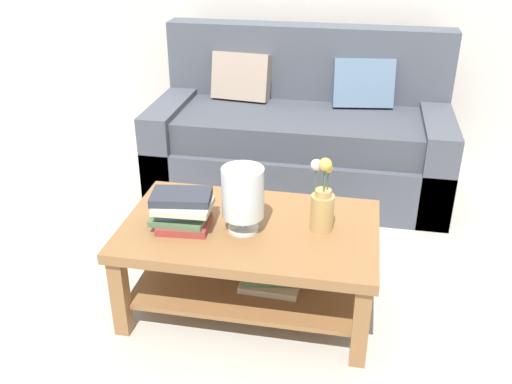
% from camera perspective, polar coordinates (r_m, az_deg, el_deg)
% --- Properties ---
extents(ground_plane, '(10.00, 10.00, 0.00)m').
position_cam_1_polar(ground_plane, '(3.23, 0.27, -6.80)').
color(ground_plane, '#B7B2A8').
extents(couch, '(1.97, 0.90, 1.06)m').
position_cam_1_polar(couch, '(3.95, 4.47, 5.61)').
color(couch, '#474C56').
rests_on(couch, ground).
extents(coffee_table, '(1.19, 0.74, 0.45)m').
position_cam_1_polar(coffee_table, '(2.73, -0.48, -5.69)').
color(coffee_table, olive).
rests_on(coffee_table, ground).
extents(book_stack_main, '(0.29, 0.23, 0.16)m').
position_cam_1_polar(book_stack_main, '(2.64, -7.44, -1.85)').
color(book_stack_main, '#993833').
rests_on(book_stack_main, coffee_table).
extents(glass_hurricane_vase, '(0.19, 0.19, 0.31)m').
position_cam_1_polar(glass_hurricane_vase, '(2.54, -1.32, -0.22)').
color(glass_hurricane_vase, silver).
rests_on(glass_hurricane_vase, coffee_table).
extents(flower_pitcher, '(0.12, 0.12, 0.36)m').
position_cam_1_polar(flower_pitcher, '(2.59, 6.67, -0.93)').
color(flower_pitcher, tan).
rests_on(flower_pitcher, coffee_table).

